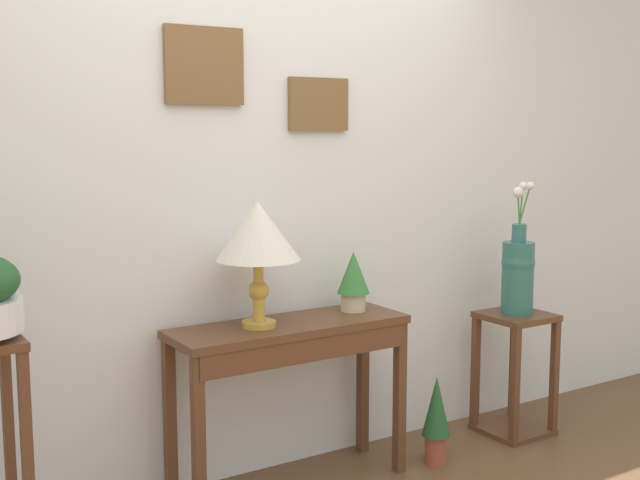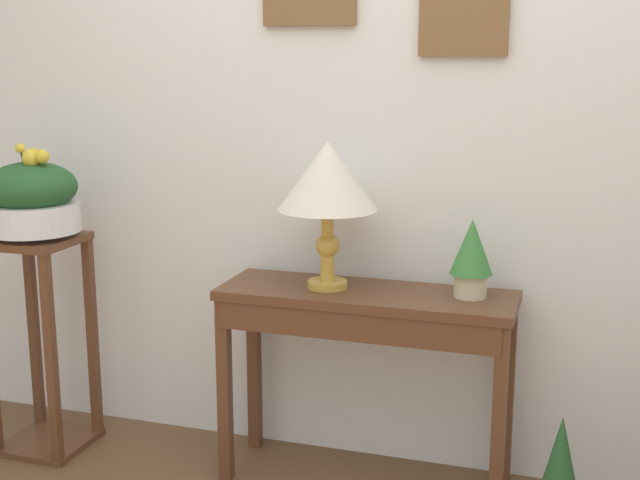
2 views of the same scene
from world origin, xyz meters
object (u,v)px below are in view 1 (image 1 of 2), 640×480
flower_vase_tall_right (518,269)px  potted_plant_on_console (353,278)px  console_table (292,352)px  table_lamp (258,235)px  pedestal_stand_right (514,373)px  potted_plant_floor (436,416)px

flower_vase_tall_right → potted_plant_on_console: bearing=173.4°
console_table → table_lamp: table_lamp is taller
flower_vase_tall_right → table_lamp: bearing=177.1°
pedestal_stand_right → potted_plant_floor: pedestal_stand_right is taller
pedestal_stand_right → flower_vase_tall_right: flower_vase_tall_right is taller
table_lamp → potted_plant_floor: table_lamp is taller
potted_plant_on_console → potted_plant_floor: 0.76m
console_table → table_lamp: 0.53m
console_table → potted_plant_floor: size_ratio=2.50×
flower_vase_tall_right → potted_plant_floor: 0.87m
potted_plant_on_console → flower_vase_tall_right: 0.94m
pedestal_stand_right → potted_plant_on_console: bearing=173.4°
pedestal_stand_right → flower_vase_tall_right: (-0.00, -0.00, 0.54)m
potted_plant_floor → potted_plant_on_console: bearing=149.7°
table_lamp → potted_plant_floor: size_ratio=1.25×
potted_plant_on_console → pedestal_stand_right: bearing=-6.6°
pedestal_stand_right → flower_vase_tall_right: bearing=-105.4°
potted_plant_floor → console_table: bearing=168.6°
console_table → potted_plant_on_console: size_ratio=3.84×
console_table → table_lamp: bearing=171.7°
pedestal_stand_right → console_table: bearing=177.7°
pedestal_stand_right → potted_plant_floor: bearing=-171.5°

